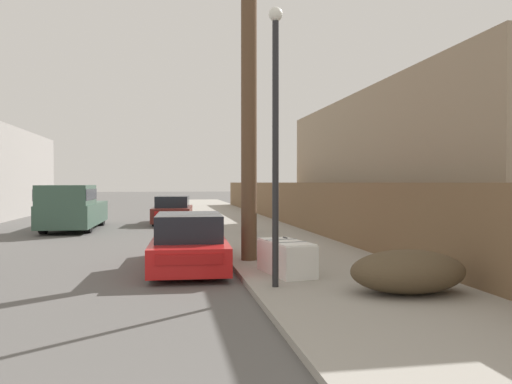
# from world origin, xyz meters

# --- Properties ---
(sidewalk_curb) EXTENTS (4.20, 63.00, 0.12)m
(sidewalk_curb) POSITION_xyz_m (5.30, 23.50, 0.06)
(sidewalk_curb) COLOR #9E998E
(sidewalk_curb) RESTS_ON ground
(discarded_fridge) EXTENTS (0.99, 1.71, 0.72)m
(discarded_fridge) POSITION_xyz_m (4.17, 8.37, 0.47)
(discarded_fridge) COLOR white
(discarded_fridge) RESTS_ON sidewalk_curb
(parked_sports_car_red) EXTENTS (1.90, 4.69, 1.32)m
(parked_sports_car_red) POSITION_xyz_m (2.21, 10.19, 0.59)
(parked_sports_car_red) COLOR red
(parked_sports_car_red) RESTS_ON ground
(car_parked_mid) EXTENTS (2.14, 4.46, 1.38)m
(car_parked_mid) POSITION_xyz_m (1.99, 23.31, 0.65)
(car_parked_mid) COLOR #5B1E19
(car_parked_mid) RESTS_ON ground
(pickup_truck) EXTENTS (2.14, 5.81, 1.94)m
(pickup_truck) POSITION_xyz_m (-2.29, 20.44, 0.97)
(pickup_truck) COLOR #385647
(pickup_truck) RESTS_ON ground
(utility_pole) EXTENTS (1.80, 0.39, 8.40)m
(utility_pole) POSITION_xyz_m (3.70, 10.39, 4.39)
(utility_pole) COLOR brown
(utility_pole) RESTS_ON sidewalk_curb
(street_lamp) EXTENTS (0.26, 0.26, 5.15)m
(street_lamp) POSITION_xyz_m (3.66, 7.14, 3.08)
(street_lamp) COLOR #232326
(street_lamp) RESTS_ON sidewalk_curb
(brush_pile) EXTENTS (2.07, 1.38, 0.75)m
(brush_pile) POSITION_xyz_m (5.83, 6.23, 0.50)
(brush_pile) COLOR brown
(brush_pile) RESTS_ON sidewalk_curb
(wooden_fence) EXTENTS (0.08, 42.67, 1.93)m
(wooden_fence) POSITION_xyz_m (7.25, 20.40, 1.08)
(wooden_fence) COLOR brown
(wooden_fence) RESTS_ON sidewalk_curb
(building_right_house) EXTENTS (6.00, 16.64, 5.35)m
(building_right_house) POSITION_xyz_m (11.52, 15.60, 2.68)
(building_right_house) COLOR gray
(building_right_house) RESTS_ON ground
(pedestrian) EXTENTS (0.34, 0.34, 1.79)m
(pedestrian) POSITION_xyz_m (4.77, 16.95, 1.04)
(pedestrian) COLOR #282D42
(pedestrian) RESTS_ON sidewalk_curb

